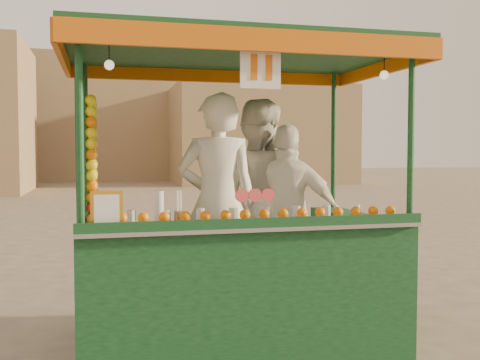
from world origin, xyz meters
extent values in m
plane|color=brown|center=(0.00, 0.00, 0.00)|extent=(90.00, 90.00, 0.00)
cube|color=#8C6D50|center=(7.00, 24.00, 2.50)|extent=(9.00, 6.00, 5.00)
cube|color=#8C6D50|center=(-2.00, 30.00, 3.50)|extent=(14.00, 7.00, 7.00)
cube|color=black|center=(-0.03, 0.13, 0.15)|extent=(2.58, 1.59, 0.30)
cylinder|color=black|center=(-0.93, 0.13, 0.18)|extent=(0.36, 0.10, 0.36)
cylinder|color=black|center=(0.86, 0.13, 0.18)|extent=(0.36, 0.10, 0.36)
cube|color=black|center=(-0.03, -0.51, 0.69)|extent=(2.58, 0.30, 0.79)
cube|color=black|center=(-1.17, 0.23, 0.69)|extent=(0.30, 1.29, 0.79)
cube|color=black|center=(1.11, 0.23, 0.69)|extent=(0.30, 1.29, 0.79)
cube|color=#B2B2B7|center=(-0.03, -0.48, 1.11)|extent=(2.58, 0.46, 0.03)
cylinder|color=black|center=(-1.27, -0.61, 1.79)|extent=(0.05, 0.05, 1.39)
cylinder|color=black|center=(1.21, -0.61, 1.79)|extent=(0.05, 0.05, 1.39)
cylinder|color=black|center=(-1.27, 0.88, 1.79)|extent=(0.05, 0.05, 1.39)
cylinder|color=black|center=(1.21, 0.88, 1.79)|extent=(0.05, 0.05, 1.39)
cube|color=black|center=(-0.03, 0.13, 2.52)|extent=(2.78, 1.79, 0.08)
cube|color=#D05D0B|center=(-0.03, -0.76, 2.44)|extent=(2.78, 0.04, 0.16)
cube|color=#D05D0B|center=(-0.03, 1.03, 2.44)|extent=(2.78, 0.04, 0.16)
cube|color=#D05D0B|center=(-1.42, 0.13, 2.44)|extent=(0.04, 1.79, 0.16)
cube|color=#D05D0B|center=(1.36, 0.13, 2.44)|extent=(0.04, 1.79, 0.16)
cylinder|color=#DD4349|center=(-0.05, -0.61, 1.35)|extent=(0.10, 0.02, 0.10)
cube|color=orange|center=(-1.10, -0.61, 1.26)|extent=(0.22, 0.02, 0.28)
cube|color=white|center=(-0.03, -0.68, 2.26)|extent=(0.30, 0.01, 0.30)
sphere|color=#FFE5B2|center=(-1.07, -0.54, 2.26)|extent=(0.07, 0.07, 0.07)
sphere|color=#FFE5B2|center=(1.01, -0.54, 2.26)|extent=(0.07, 0.07, 0.07)
imported|color=silver|center=(-0.18, 0.12, 1.23)|extent=(0.73, 0.53, 1.86)
imported|color=silver|center=(0.26, 0.48, 1.22)|extent=(1.13, 1.06, 1.85)
imported|color=white|center=(0.48, 0.20, 1.10)|extent=(1.02, 0.79, 1.61)
camera|label=1|loc=(-1.14, -4.51, 1.67)|focal=41.75mm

